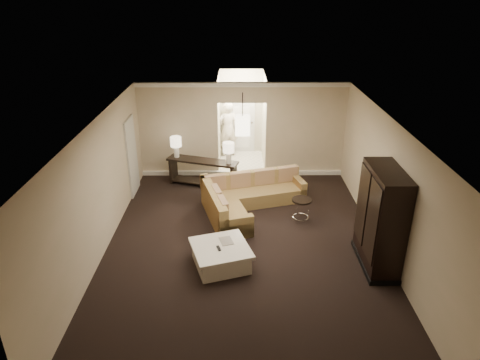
{
  "coord_description": "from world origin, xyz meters",
  "views": [
    {
      "loc": [
        -0.13,
        -7.92,
        5.25
      ],
      "look_at": [
        -0.07,
        1.2,
        1.08
      ],
      "focal_mm": 32.0,
      "sensor_mm": 36.0,
      "label": 1
    }
  ],
  "objects_px": {
    "coffee_table": "(221,256)",
    "armoire": "(380,221)",
    "person": "(228,126)",
    "drink_table": "(301,205)",
    "sectional_sofa": "(246,198)",
    "console_table": "(203,170)"
  },
  "relations": [
    {
      "from": "drink_table",
      "to": "sectional_sofa",
      "type": "bearing_deg",
      "value": 155.38
    },
    {
      "from": "person",
      "to": "console_table",
      "type": "bearing_deg",
      "value": 57.19
    },
    {
      "from": "person",
      "to": "drink_table",
      "type": "bearing_deg",
      "value": 95.37
    },
    {
      "from": "coffee_table",
      "to": "person",
      "type": "height_order",
      "value": "person"
    },
    {
      "from": "drink_table",
      "to": "person",
      "type": "height_order",
      "value": "person"
    },
    {
      "from": "console_table",
      "to": "armoire",
      "type": "relative_size",
      "value": 0.99
    },
    {
      "from": "coffee_table",
      "to": "sectional_sofa",
      "type": "bearing_deg",
      "value": 77.18
    },
    {
      "from": "drink_table",
      "to": "person",
      "type": "bearing_deg",
      "value": 112.62
    },
    {
      "from": "sectional_sofa",
      "to": "person",
      "type": "height_order",
      "value": "person"
    },
    {
      "from": "coffee_table",
      "to": "drink_table",
      "type": "bearing_deg",
      "value": 43.76
    },
    {
      "from": "sectional_sofa",
      "to": "person",
      "type": "distance_m",
      "value": 3.94
    },
    {
      "from": "sectional_sofa",
      "to": "console_table",
      "type": "relative_size",
      "value": 1.36
    },
    {
      "from": "sectional_sofa",
      "to": "person",
      "type": "xyz_separation_m",
      "value": [
        -0.52,
        3.84,
        0.69
      ]
    },
    {
      "from": "console_table",
      "to": "sectional_sofa",
      "type": "bearing_deg",
      "value": -32.51
    },
    {
      "from": "sectional_sofa",
      "to": "armoire",
      "type": "distance_m",
      "value": 3.6
    },
    {
      "from": "sectional_sofa",
      "to": "drink_table",
      "type": "bearing_deg",
      "value": -40.65
    },
    {
      "from": "console_table",
      "to": "person",
      "type": "height_order",
      "value": "person"
    },
    {
      "from": "armoire",
      "to": "drink_table",
      "type": "xyz_separation_m",
      "value": [
        -1.29,
        1.76,
        -0.58
      ]
    },
    {
      "from": "console_table",
      "to": "drink_table",
      "type": "height_order",
      "value": "console_table"
    },
    {
      "from": "console_table",
      "to": "armoire",
      "type": "bearing_deg",
      "value": -27.15
    },
    {
      "from": "coffee_table",
      "to": "armoire",
      "type": "xyz_separation_m",
      "value": [
        3.17,
        0.04,
        0.78
      ]
    },
    {
      "from": "sectional_sofa",
      "to": "coffee_table",
      "type": "height_order",
      "value": "sectional_sofa"
    }
  ]
}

